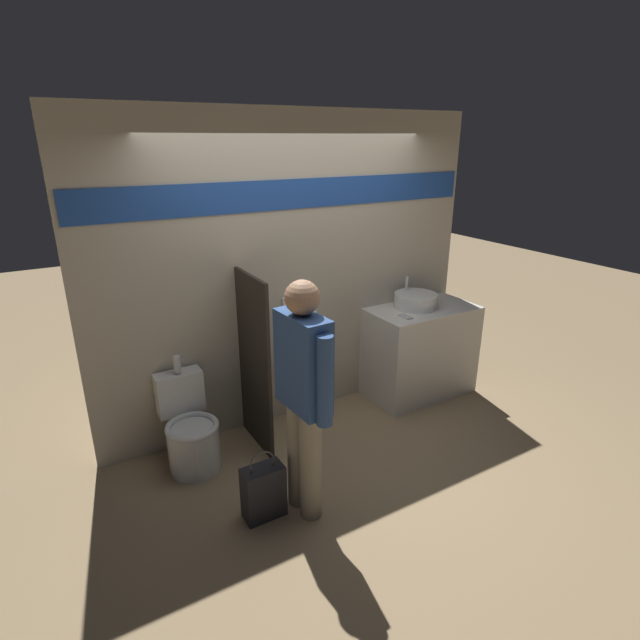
# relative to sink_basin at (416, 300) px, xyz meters

# --- Properties ---
(ground_plane) EXTENTS (16.00, 16.00, 0.00)m
(ground_plane) POSITION_rel_sink_basin_xyz_m (-1.17, -0.33, -0.98)
(ground_plane) COLOR #997F5B
(display_wall) EXTENTS (3.61, 0.07, 2.70)m
(display_wall) POSITION_rel_sink_basin_xyz_m (-1.17, 0.27, 0.38)
(display_wall) COLOR #B2A893
(display_wall) RESTS_ON ground_plane
(sink_counter) EXTENTS (1.06, 0.59, 0.91)m
(sink_counter) POSITION_rel_sink_basin_xyz_m (0.05, -0.06, -0.52)
(sink_counter) COLOR silver
(sink_counter) RESTS_ON ground_plane
(sink_basin) EXTENTS (0.41, 0.41, 0.28)m
(sink_basin) POSITION_rel_sink_basin_xyz_m (0.00, 0.00, 0.00)
(sink_basin) COLOR silver
(sink_basin) RESTS_ON sink_counter
(cell_phone) EXTENTS (0.07, 0.14, 0.01)m
(cell_phone) POSITION_rel_sink_basin_xyz_m (-0.27, -0.18, -0.06)
(cell_phone) COLOR #B7B7BC
(cell_phone) RESTS_ON sink_counter
(divider_near_counter) EXTENTS (0.03, 0.59, 1.49)m
(divider_near_counter) POSITION_rel_sink_basin_xyz_m (-1.73, -0.06, -0.24)
(divider_near_counter) COLOR #28231E
(divider_near_counter) RESTS_ON ground_plane
(urinal_near_counter) EXTENTS (0.36, 0.32, 1.21)m
(urinal_near_counter) POSITION_rel_sink_basin_xyz_m (-1.16, 0.09, -0.16)
(urinal_near_counter) COLOR silver
(urinal_near_counter) RESTS_ON ground_plane
(toilet) EXTENTS (0.41, 0.57, 0.87)m
(toilet) POSITION_rel_sink_basin_xyz_m (-2.30, -0.07, -0.69)
(toilet) COLOR silver
(toilet) RESTS_ON ground_plane
(person_in_vest) EXTENTS (0.22, 0.58, 1.67)m
(person_in_vest) POSITION_rel_sink_basin_xyz_m (-1.77, -0.97, -0.06)
(person_in_vest) COLOR gray
(person_in_vest) RESTS_ON ground_plane
(shopping_bag) EXTENTS (0.28, 0.16, 0.52)m
(shopping_bag) POSITION_rel_sink_basin_xyz_m (-2.05, -0.90, -0.78)
(shopping_bag) COLOR #232328
(shopping_bag) RESTS_ON ground_plane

